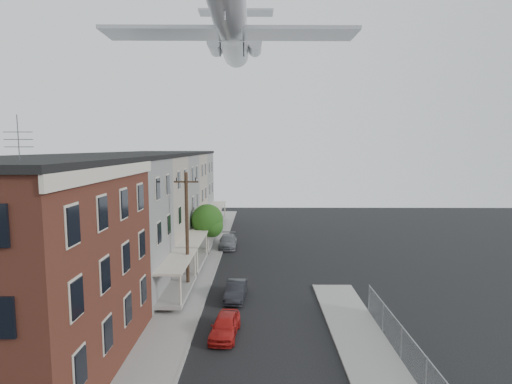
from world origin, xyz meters
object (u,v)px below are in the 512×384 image
Objects in this scene: street_tree at (208,222)px; car_far at (228,241)px; utility_pole at (187,230)px; car_mid at (236,290)px; car_near at (225,325)px; airplane at (232,28)px.

street_tree is 1.13× the size of car_far.
utility_pole is 5.75m from car_mid.
street_tree is 1.41× the size of car_near.
airplane reaches higher than car_far.
car_far is (-1.43, 20.49, 0.04)m from car_near.
car_near is 0.97× the size of car_mid.
street_tree is 18.20m from airplane.
car_near is 20.54m from car_far.
airplane is (0.95, -5.81, 20.61)m from car_far.
street_tree is 0.21× the size of airplane.
car_mid is 22.55m from airplane.
airplane reaches higher than car_near.
street_tree reaches higher than car_far.
street_tree is at bearing 109.97° from car_mid.
airplane is at bearing 97.06° from car_near.
car_near is 0.15× the size of airplane.
utility_pole is at bearing -111.80° from airplane.
car_mid is 0.16× the size of airplane.
car_near is at bearing -89.46° from car_mid.
car_far is at bearing 62.81° from street_tree.
car_far is (1.67, 3.26, -2.78)m from street_tree.
utility_pole reaches higher than car_mid.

